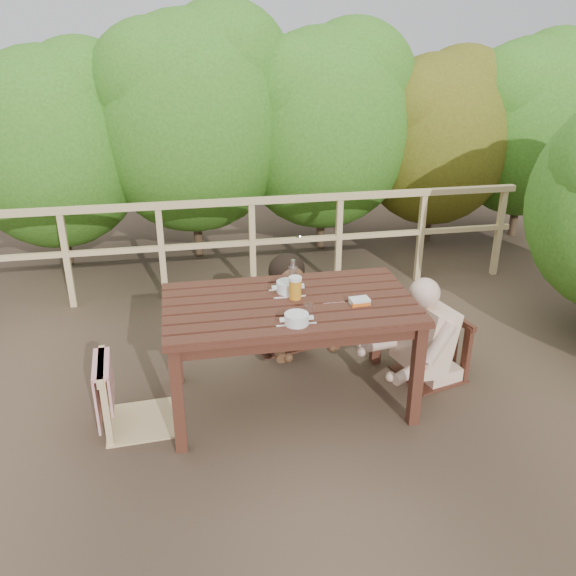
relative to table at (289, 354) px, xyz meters
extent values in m
plane|color=brown|center=(0.00, 0.00, -0.40)|extent=(60.00, 60.00, 0.00)
cube|color=#3C1D14|center=(0.00, 0.00, 0.00)|extent=(1.74, 0.98, 0.81)
cube|color=tan|center=(-1.08, -0.07, 0.09)|extent=(0.52, 0.52, 0.98)
cube|color=#3C1D14|center=(0.07, 0.85, 0.01)|extent=(0.50, 0.50, 0.82)
cube|color=#3C1D14|center=(1.16, 0.14, 0.06)|extent=(0.57, 0.57, 0.93)
cube|color=tan|center=(0.00, 2.00, 0.10)|extent=(5.60, 0.10, 1.01)
cylinder|color=silver|center=(-0.02, -0.34, 0.45)|extent=(0.26, 0.26, 0.09)
cylinder|color=white|center=(0.02, 0.16, 0.45)|extent=(0.28, 0.28, 0.09)
cylinder|color=orange|center=(0.05, 0.04, 0.49)|extent=(0.09, 0.09, 0.18)
cylinder|color=silver|center=(0.05, 0.14, 0.54)|extent=(0.06, 0.06, 0.27)
cylinder|color=white|center=(0.09, -0.20, 0.44)|extent=(0.07, 0.07, 0.08)
cube|color=white|center=(0.47, -0.13, 0.43)|extent=(0.14, 0.10, 0.06)
camera|label=1|loc=(-0.71, -3.74, 2.21)|focal=37.88mm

